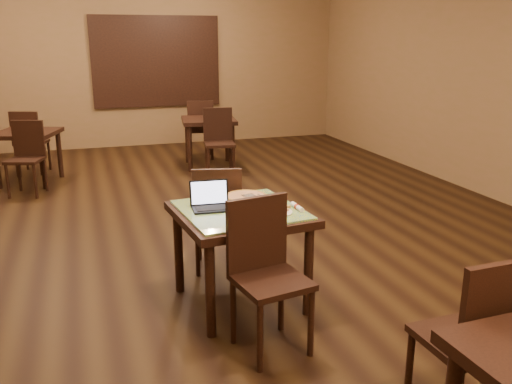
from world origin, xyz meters
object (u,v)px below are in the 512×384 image
object	(u,v)px
tiled_table	(240,222)
pizza_pan	(246,198)
other_table_b	(27,140)
other_table_b_chair_near	(27,153)
other_table_a_chair_far	(200,126)
other_table_c_chair_far	(478,335)
other_table_b_chair_far	(29,139)
other_table_a_chair_near	(219,138)
chair_main_far	(218,213)
laptop	(211,201)
chair_main_near	(265,265)
other_table_a	(209,127)

from	to	relation	value
tiled_table	pizza_pan	xyz separation A→B (m)	(0.12, 0.24, 0.11)
other_table_b	other_table_b_chair_near	bearing A→B (deg)	-69.05
tiled_table	other_table_a_chair_far	bearing A→B (deg)	74.86
other_table_c_chair_far	other_table_b_chair_far	bearing A→B (deg)	-71.06
other_table_a_chair_near	other_table_b_chair_far	bearing A→B (deg)	168.85
chair_main_far	other_table_a_chair_far	distance (m)	4.61
laptop	tiled_table	bearing A→B (deg)	-21.66
other_table_a_chair_far	chair_main_near	bearing A→B (deg)	89.62
pizza_pan	other_table_c_chair_far	bearing A→B (deg)	-73.03
other_table_a_chair_far	other_table_c_chair_far	bearing A→B (deg)	97.09
chair_main_far	other_table_b_chair_far	bearing A→B (deg)	-52.99
other_table_a	other_table_b_chair_near	world-z (taller)	other_table_b_chair_near
other_table_a	other_table_a_chair_far	xyz separation A→B (m)	(-0.01, 0.58, -0.08)
pizza_pan	other_table_b_chair_near	bearing A→B (deg)	117.87
laptop	other_table_b_chair_far	size ratio (longest dim) A/B	0.32
other_table_a_chair_far	laptop	bearing A→B (deg)	86.44
chair_main_near	other_table_c_chair_far	world-z (taller)	chair_main_near
chair_main_far	other_table_a_chair_near	world-z (taller)	other_table_a_chair_near
chair_main_near	chair_main_far	world-z (taller)	chair_main_near
chair_main_near	other_table_c_chair_far	distance (m)	1.35
other_table_a_chair_far	other_table_c_chair_far	xyz separation A→B (m)	(-0.11, -6.90, 0.00)
other_table_b_chair_far	other_table_c_chair_far	xyz separation A→B (m)	(2.55, -6.67, 0.03)
chair_main_far	pizza_pan	size ratio (longest dim) A/B	2.58
tiled_table	other_table_b_chair_near	world-z (taller)	other_table_b_chair_near
other_table_c_chair_far	chair_main_far	bearing A→B (deg)	-74.43
chair_main_near	other_table_b_chair_far	bearing A→B (deg)	97.89
pizza_pan	other_table_b	xyz separation A→B (m)	(-1.92, 4.13, -0.16)
other_table_b	chair_main_far	bearing A→B (deg)	-46.42
tiled_table	other_table_b	size ratio (longest dim) A/B	1.02
laptop	other_table_c_chair_far	size ratio (longest dim) A/B	0.31
chair_main_near	laptop	xyz separation A→B (m)	(-0.18, 0.71, 0.25)
chair_main_far	laptop	world-z (taller)	laptop
chair_main_near	other_table_b_chair_near	xyz separation A→B (m)	(-1.75, 4.43, -0.03)
chair_main_near	other_table_b_chair_far	xyz separation A→B (m)	(-1.81, 5.54, -0.03)
other_table_b	other_table_c_chair_far	size ratio (longest dim) A/B	0.99
other_table_c_chair_far	laptop	bearing A→B (deg)	-65.26
other_table_b	other_table_c_chair_far	bearing A→B (deg)	-49.33
chair_main_near	laptop	distance (m)	0.77
chair_main_near	laptop	bearing A→B (deg)	94.41
other_table_a_chair_far	other_table_c_chair_far	size ratio (longest dim) A/B	0.99
other_table_b_chair_far	other_table_c_chair_far	bearing A→B (deg)	129.16
laptop	chair_main_far	bearing A→B (deg)	75.16
chair_main_near	pizza_pan	distance (m)	0.89
chair_main_near	chair_main_far	bearing A→B (deg)	80.08
laptop	other_table_a_chair_far	xyz separation A→B (m)	(1.03, 5.06, -0.26)
chair_main_far	laptop	xyz separation A→B (m)	(-0.18, -0.52, 0.28)
other_table_b_chair_far	other_table_c_chair_far	distance (m)	7.14
other_table_b	chair_main_near	bearing A→B (deg)	-52.08
other_table_b	other_table_c_chair_far	distance (m)	6.61
chair_main_near	other_table_a_chair_far	world-z (taller)	chair_main_near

